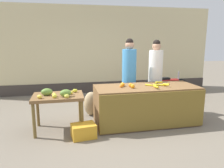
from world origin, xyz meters
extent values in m
plane|color=#756B5B|center=(0.00, 0.00, 0.00)|extent=(24.00, 24.00, 0.00)
cube|color=beige|center=(0.00, 3.13, 1.45)|extent=(7.97, 0.20, 2.90)
cube|color=#3F3833|center=(0.00, 3.02, 0.18)|extent=(7.97, 0.04, 0.36)
cube|color=brown|center=(0.50, 0.00, 0.41)|extent=(2.20, 0.89, 0.82)
cube|color=olive|center=(0.50, -0.46, 0.41)|extent=(2.20, 0.03, 0.76)
cube|color=brown|center=(-1.34, 0.00, 0.70)|extent=(0.98, 0.69, 0.06)
cylinder|color=brown|center=(-1.78, -0.29, 0.33)|extent=(0.06, 0.06, 0.67)
cylinder|color=brown|center=(-0.90, -0.29, 0.33)|extent=(0.06, 0.06, 0.67)
cylinder|color=brown|center=(-1.78, 0.29, 0.33)|extent=(0.06, 0.06, 0.67)
cylinder|color=brown|center=(-0.90, 0.29, 0.33)|extent=(0.06, 0.06, 0.67)
cylinder|color=yellow|center=(0.99, 0.01, 0.84)|extent=(0.14, 0.13, 0.04)
cylinder|color=gold|center=(0.84, 0.25, 0.84)|extent=(0.10, 0.16, 0.04)
cylinder|color=gold|center=(0.91, 0.26, 0.84)|extent=(0.15, 0.06, 0.04)
cylinder|color=gold|center=(0.56, 0.03, 0.84)|extent=(0.13, 0.13, 0.04)
cylinder|color=yellow|center=(0.70, -0.02, 0.84)|extent=(0.14, 0.06, 0.04)
cylinder|color=gold|center=(0.64, -0.19, 0.84)|extent=(0.06, 0.14, 0.04)
cylinder|color=gold|center=(0.85, -0.03, 0.84)|extent=(0.14, 0.10, 0.04)
cylinder|color=yellow|center=(0.60, -0.29, 0.87)|extent=(0.06, 0.15, 0.04)
cylinder|color=yellow|center=(0.89, -0.13, 0.87)|extent=(0.10, 0.14, 0.04)
cylinder|color=gold|center=(0.63, -0.15, 0.87)|extent=(0.04, 0.13, 0.04)
sphere|color=orange|center=(0.01, 0.15, 0.86)|extent=(0.08, 0.08, 0.08)
sphere|color=orange|center=(0.15, 0.00, 0.87)|extent=(0.09, 0.09, 0.09)
sphere|color=orange|center=(0.15, -0.13, 0.87)|extent=(0.09, 0.09, 0.09)
sphere|color=orange|center=(-0.06, -0.01, 0.86)|extent=(0.07, 0.07, 0.07)
sphere|color=orange|center=(0.00, 0.08, 0.86)|extent=(0.08, 0.08, 0.08)
sphere|color=orange|center=(0.17, 0.01, 0.86)|extent=(0.07, 0.07, 0.07)
ellipsoid|color=yellow|center=(-1.10, 0.00, 0.76)|extent=(0.13, 0.11, 0.07)
ellipsoid|color=yellow|center=(-1.00, 0.16, 0.76)|extent=(0.11, 0.07, 0.07)
ellipsoid|color=yellow|center=(-1.41, -0.08, 0.76)|extent=(0.10, 0.13, 0.07)
ellipsoid|color=yellow|center=(-1.40, -0.21, 0.77)|extent=(0.12, 0.11, 0.08)
ellipsoid|color=#D8CC44|center=(-1.17, -0.26, 0.77)|extent=(0.10, 0.08, 0.07)
ellipsoid|color=yellow|center=(-1.67, -0.19, 0.76)|extent=(0.13, 0.12, 0.07)
ellipsoid|color=olive|center=(-1.55, 0.02, 0.80)|extent=(0.24, 0.17, 0.14)
ellipsoid|color=olive|center=(-1.19, -0.15, 0.80)|extent=(0.24, 0.18, 0.14)
cylinder|color=#33333D|center=(0.32, 0.69, 0.36)|extent=(0.29, 0.29, 0.71)
cylinder|color=#3F8CCC|center=(0.32, 0.69, 1.14)|extent=(0.34, 0.34, 0.87)
sphere|color=tan|center=(0.32, 0.69, 1.67)|extent=(0.21, 0.21, 0.21)
sphere|color=black|center=(0.32, 0.69, 1.74)|extent=(0.18, 0.18, 0.18)
cylinder|color=#33333D|center=(0.99, 0.68, 0.35)|extent=(0.29, 0.29, 0.70)
cylinder|color=white|center=(0.99, 0.68, 1.12)|extent=(0.34, 0.34, 0.85)
sphere|color=tan|center=(0.99, 0.68, 1.64)|extent=(0.21, 0.21, 0.21)
sphere|color=black|center=(0.99, 0.68, 1.71)|extent=(0.18, 0.18, 0.18)
torus|color=black|center=(2.16, 1.54, 0.33)|extent=(0.65, 0.09, 0.65)
torus|color=black|center=(1.21, 1.54, 0.33)|extent=(0.65, 0.09, 0.65)
cube|color=#A51919|center=(1.69, 1.54, 0.51)|extent=(0.80, 0.18, 0.28)
cube|color=black|center=(1.59, 1.54, 0.67)|extent=(0.44, 0.16, 0.08)
cylinder|color=gray|center=(2.11, 1.54, 0.68)|extent=(0.04, 0.04, 0.40)
cube|color=gold|center=(-0.89, -0.46, 0.13)|extent=(0.48, 0.38, 0.26)
ellipsoid|color=tan|center=(-0.60, 0.73, 0.29)|extent=(0.38, 0.33, 0.58)
camera|label=1|loc=(-1.17, -4.25, 1.80)|focal=34.62mm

